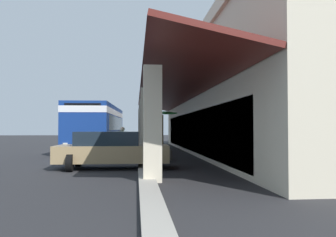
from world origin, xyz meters
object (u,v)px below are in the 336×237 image
(transit_bus, at_px, (98,125))
(potted_palm, at_px, (162,148))
(pedestrian, at_px, (123,141))
(parked_sedan_tan, at_px, (111,150))

(transit_bus, bearing_deg, potted_palm, 30.11)
(pedestrian, distance_m, potted_palm, 2.04)
(transit_bus, xyz_separation_m, parked_sedan_tan, (10.49, 1.66, -1.10))
(pedestrian, bearing_deg, transit_bus, -163.50)
(transit_bus, xyz_separation_m, potted_palm, (6.82, 3.96, -1.27))
(potted_palm, bearing_deg, transit_bus, -149.89)
(potted_palm, bearing_deg, pedestrian, -96.12)
(transit_bus, height_order, parked_sedan_tan, transit_bus)
(transit_bus, bearing_deg, pedestrian, 16.50)
(parked_sedan_tan, xyz_separation_m, pedestrian, (-3.88, 0.29, 0.19))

